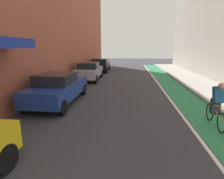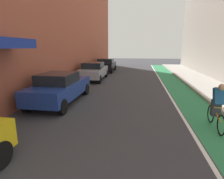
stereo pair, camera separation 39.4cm
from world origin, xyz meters
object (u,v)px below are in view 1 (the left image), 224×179
at_px(cyclist_mid, 217,104).
at_px(parked_sedan_blue, 58,88).
at_px(parked_sedan_black, 100,65).
at_px(parked_sedan_silver, 89,71).

bearing_deg(cyclist_mid, parked_sedan_blue, 162.53).
relative_size(parked_sedan_blue, parked_sedan_black, 1.01).
distance_m(parked_sedan_blue, parked_sedan_silver, 6.80).
bearing_deg(parked_sedan_silver, parked_sedan_black, 90.00).
height_order(parked_sedan_black, cyclist_mid, cyclist_mid).
height_order(parked_sedan_blue, parked_sedan_black, same).
bearing_deg(parked_sedan_black, parked_sedan_silver, -90.00).
bearing_deg(parked_sedan_black, parked_sedan_blue, -90.01).
relative_size(parked_sedan_blue, cyclist_mid, 2.61).
xyz_separation_m(parked_sedan_blue, parked_sedan_black, (0.00, 12.48, 0.00)).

